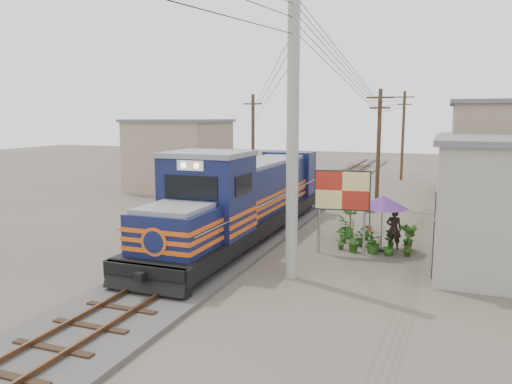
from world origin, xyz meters
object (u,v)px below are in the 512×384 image
at_px(locomotive, 245,200).
at_px(market_umbrella, 383,202).
at_px(vendor, 394,229).
at_px(billboard, 342,193).

height_order(locomotive, market_umbrella, locomotive).
xyz_separation_m(market_umbrella, vendor, (0.44, 0.41, -1.16)).
relative_size(locomotive, market_umbrella, 6.92).
distance_m(locomotive, market_umbrella, 5.95).
bearing_deg(vendor, market_umbrella, 39.25).
xyz_separation_m(billboard, market_umbrella, (1.44, 1.04, -0.46)).
height_order(locomotive, billboard, locomotive).
xyz_separation_m(billboard, vendor, (1.89, 1.45, -1.62)).
height_order(billboard, vendor, billboard).
bearing_deg(billboard, locomotive, 160.53).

